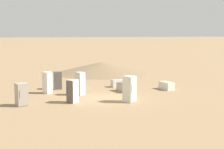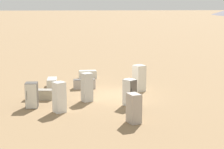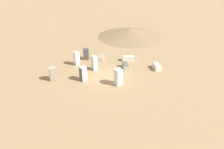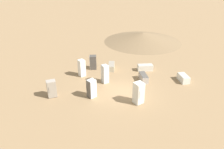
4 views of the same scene
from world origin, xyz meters
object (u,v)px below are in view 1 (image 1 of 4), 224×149
(discarded_fridge_6, at_px, (57,80))
(discarded_fridge_9, at_px, (130,89))
(discarded_fridge_5, at_px, (47,83))
(discarded_fridge_0, at_px, (166,86))
(discarded_fridge_2, at_px, (80,84))
(discarded_fridge_3, at_px, (22,94))
(discarded_fridge_1, at_px, (120,83))
(discarded_fridge_7, at_px, (124,88))
(discarded_fridge_4, at_px, (80,85))
(discarded_fridge_8, at_px, (72,91))

(discarded_fridge_6, xyz_separation_m, discarded_fridge_9, (7.64, 3.44, 0.18))
(discarded_fridge_5, bearing_deg, discarded_fridge_0, 45.63)
(discarded_fridge_0, height_order, discarded_fridge_9, discarded_fridge_9)
(discarded_fridge_2, height_order, discarded_fridge_3, discarded_fridge_2)
(discarded_fridge_1, distance_m, discarded_fridge_7, 2.59)
(discarded_fridge_1, bearing_deg, discarded_fridge_9, -17.03)
(discarded_fridge_0, relative_size, discarded_fridge_2, 0.80)
(discarded_fridge_9, bearing_deg, discarded_fridge_4, -103.93)
(discarded_fridge_1, xyz_separation_m, discarded_fridge_7, (2.45, -0.86, 0.01))
(discarded_fridge_8, bearing_deg, discarded_fridge_7, -101.26)
(discarded_fridge_2, height_order, discarded_fridge_9, discarded_fridge_9)
(discarded_fridge_1, bearing_deg, discarded_fridge_0, 49.24)
(discarded_fridge_5, xyz_separation_m, discarded_fridge_8, (4.44, 0.81, -0.07))
(discarded_fridge_1, height_order, discarded_fridge_5, discarded_fridge_5)
(discarded_fridge_4, xyz_separation_m, discarded_fridge_9, (7.22, 1.38, 0.64))
(discarded_fridge_1, bearing_deg, discarded_fridge_5, -83.23)
(discarded_fridge_5, relative_size, discarded_fridge_6, 1.15)
(discarded_fridge_8, relative_size, discarded_fridge_9, 0.87)
(discarded_fridge_5, bearing_deg, discarded_fridge_8, -19.47)
(discarded_fridge_3, height_order, discarded_fridge_4, discarded_fridge_3)
(discarded_fridge_6, bearing_deg, discarded_fridge_1, -97.30)
(discarded_fridge_9, bearing_deg, discarded_fridge_7, -135.85)
(discarded_fridge_4, xyz_separation_m, discarded_fridge_6, (-0.42, -2.06, 0.46))
(discarded_fridge_7, bearing_deg, discarded_fridge_8, 23.13)
(discarded_fridge_3, bearing_deg, discarded_fridge_7, 177.50)
(discarded_fridge_2, xyz_separation_m, discarded_fridge_5, (-1.86, -2.30, -0.04))
(discarded_fridge_4, bearing_deg, discarded_fridge_5, -148.85)
(discarded_fridge_4, bearing_deg, discarded_fridge_6, 179.25)
(discarded_fridge_6, xyz_separation_m, discarded_fridge_7, (3.69, 4.97, -0.43))
(discarded_fridge_4, distance_m, discarded_fridge_5, 3.61)
(discarded_fridge_1, relative_size, discarded_fridge_3, 1.08)
(discarded_fridge_6, bearing_deg, discarded_fridge_7, -121.85)
(discarded_fridge_0, xyz_separation_m, discarded_fridge_2, (-0.81, -7.99, 0.61))
(discarded_fridge_3, relative_size, discarded_fridge_9, 0.83)
(discarded_fridge_1, relative_size, discarded_fridge_9, 0.90)
(discarded_fridge_0, relative_size, discarded_fridge_3, 0.94)
(discarded_fridge_4, xyz_separation_m, discarded_fridge_7, (3.27, 2.90, 0.02))
(discarded_fridge_1, bearing_deg, discarded_fridge_2, -61.21)
(discarded_fridge_0, relative_size, discarded_fridge_9, 0.79)
(discarded_fridge_3, relative_size, discarded_fridge_7, 0.97)
(discarded_fridge_7, bearing_deg, discarded_fridge_6, -37.40)
(discarded_fridge_3, height_order, discarded_fridge_6, discarded_fridge_3)
(discarded_fridge_1, height_order, discarded_fridge_2, discarded_fridge_2)
(discarded_fridge_5, height_order, discarded_fridge_6, discarded_fridge_5)
(discarded_fridge_0, distance_m, discarded_fridge_9, 6.50)
(discarded_fridge_3, xyz_separation_m, discarded_fridge_4, (-5.18, 6.07, -0.47))
(discarded_fridge_2, relative_size, discarded_fridge_9, 0.98)
(discarded_fridge_1, xyz_separation_m, discarded_fridge_2, (2.28, -4.80, 0.61))
(discarded_fridge_0, height_order, discarded_fridge_4, discarded_fridge_0)
(discarded_fridge_2, xyz_separation_m, discarded_fridge_9, (4.12, 2.42, 0.02))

